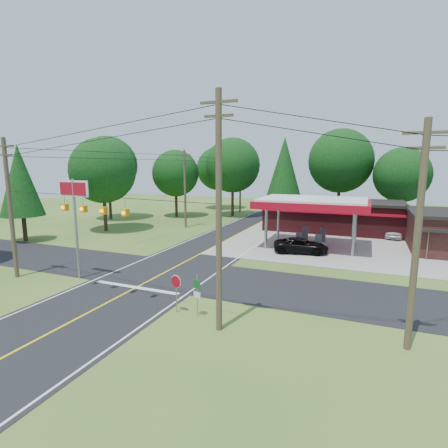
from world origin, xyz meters
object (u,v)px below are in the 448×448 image
at_px(gas_canopy, 313,204).
at_px(suv_car, 301,246).
at_px(sedan_car, 394,231).
at_px(big_stop_sign, 74,205).
at_px(octagonal_stop_sign, 176,285).

height_order(gas_canopy, suv_car, gas_canopy).
distance_m(sedan_car, big_stop_sign, 33.27).
bearing_deg(big_stop_sign, suv_car, 45.06).
bearing_deg(sedan_car, big_stop_sign, -125.46).
height_order(suv_car, big_stop_sign, big_stop_sign).
bearing_deg(gas_canopy, octagonal_stop_sign, -103.32).
xyz_separation_m(big_stop_sign, octagonal_stop_sign, (9.50, -2.49, -3.75)).
height_order(sedan_car, octagonal_stop_sign, octagonal_stop_sign).
relative_size(gas_canopy, sedan_car, 2.49).
relative_size(gas_canopy, suv_car, 2.13).
bearing_deg(sedan_car, octagonal_stop_sign, -108.40).
bearing_deg(octagonal_stop_sign, big_stop_sign, 165.32).
distance_m(gas_canopy, sedan_car, 11.85).
relative_size(suv_car, big_stop_sign, 0.70).
bearing_deg(gas_canopy, sedan_car, 45.00).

